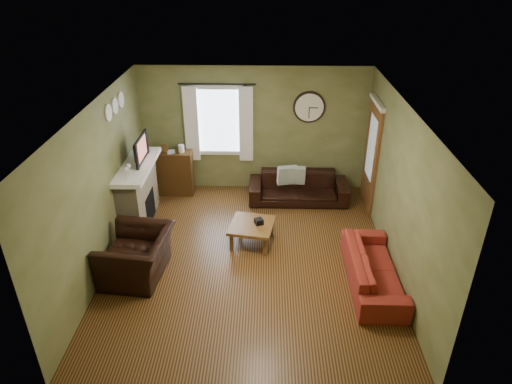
{
  "coord_description": "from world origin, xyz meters",
  "views": [
    {
      "loc": [
        0.26,
        -6.17,
        4.61
      ],
      "look_at": [
        0.1,
        0.4,
        1.05
      ],
      "focal_mm": 32.0,
      "sensor_mm": 36.0,
      "label": 1
    }
  ],
  "objects_px": {
    "sofa_red": "(373,268)",
    "bookshelf": "(174,173)",
    "sofa_brown": "(298,188)",
    "armchair": "(137,256)",
    "coffee_table": "(252,234)"
  },
  "relations": [
    {
      "from": "sofa_red",
      "to": "armchair",
      "type": "distance_m",
      "value": 3.65
    },
    {
      "from": "sofa_brown",
      "to": "armchair",
      "type": "relative_size",
      "value": 1.76
    },
    {
      "from": "bookshelf",
      "to": "sofa_brown",
      "type": "xyz_separation_m",
      "value": [
        2.57,
        -0.26,
        -0.18
      ]
    },
    {
      "from": "bookshelf",
      "to": "sofa_brown",
      "type": "height_order",
      "value": "bookshelf"
    },
    {
      "from": "sofa_red",
      "to": "coffee_table",
      "type": "distance_m",
      "value": 2.15
    },
    {
      "from": "bookshelf",
      "to": "armchair",
      "type": "distance_m",
      "value": 2.74
    },
    {
      "from": "sofa_brown",
      "to": "sofa_red",
      "type": "bearing_deg",
      "value": -68.95
    },
    {
      "from": "armchair",
      "to": "sofa_brown",
      "type": "bearing_deg",
      "value": 138.83
    },
    {
      "from": "sofa_brown",
      "to": "armchair",
      "type": "distance_m",
      "value": 3.63
    },
    {
      "from": "bookshelf",
      "to": "coffee_table",
      "type": "xyz_separation_m",
      "value": [
        1.67,
        -1.82,
        -0.27
      ]
    },
    {
      "from": "sofa_red",
      "to": "bookshelf",
      "type": "bearing_deg",
      "value": 51.41
    },
    {
      "from": "bookshelf",
      "to": "coffee_table",
      "type": "relative_size",
      "value": 1.28
    },
    {
      "from": "armchair",
      "to": "sofa_red",
      "type": "bearing_deg",
      "value": 94.07
    },
    {
      "from": "sofa_brown",
      "to": "coffee_table",
      "type": "relative_size",
      "value": 2.72
    },
    {
      "from": "sofa_brown",
      "to": "coffee_table",
      "type": "xyz_separation_m",
      "value": [
        -0.89,
        -1.56,
        -0.09
      ]
    }
  ]
}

